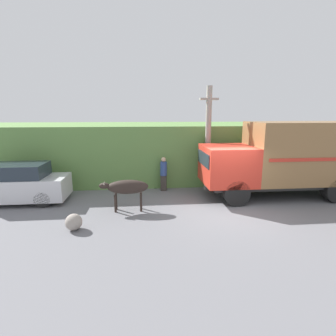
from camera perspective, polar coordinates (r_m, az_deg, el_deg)
ground_plane at (r=10.92m, az=13.32°, el=-9.00°), size 60.00×60.00×0.00m
hillside_embankment at (r=16.90m, az=6.21°, el=4.20°), size 32.00×6.72×3.17m
building_backdrop at (r=14.65m, az=-5.32°, el=2.70°), size 6.65×2.70×2.98m
cargo_truck at (r=13.09m, az=24.65°, el=2.19°), size 7.23×2.43×3.44m
brown_cow at (r=10.47m, az=-8.94°, el=-4.21°), size 1.93×0.56×1.26m
parked_suv at (r=13.06m, az=-30.13°, el=-3.07°), size 4.27×1.71×1.71m
pedestrian_on_hill at (r=12.99m, az=-0.97°, el=-0.97°), size 0.40×0.40×1.70m
utility_pole at (r=13.12m, az=8.70°, el=6.57°), size 0.90×0.28×5.10m
roadside_rock at (r=9.43m, az=-19.83°, el=-11.01°), size 0.56×0.56×0.56m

